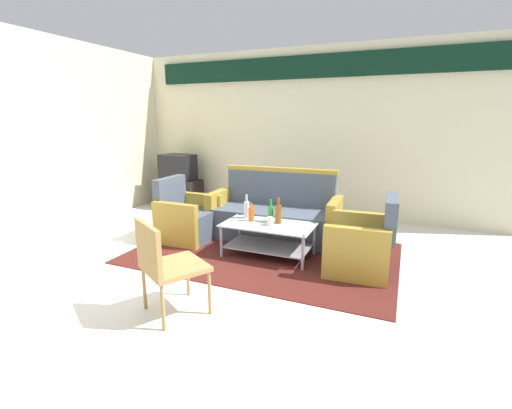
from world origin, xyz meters
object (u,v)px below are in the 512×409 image
Objects in this scene: armchair_right at (361,246)px; cup at (270,221)px; couch at (274,216)px; bottle_orange at (251,214)px; bottle_green at (271,213)px; bottle_clear at (247,209)px; television at (178,167)px; armchair_left at (187,219)px; wicker_chair at (164,261)px; tv_stand at (179,193)px; coffee_table at (268,235)px; bottle_brown at (278,214)px.

cup is at bearing 88.56° from armchair_right.
couch is 0.67m from bottle_orange.
bottle_green is 0.91× the size of bottle_clear.
television reaches higher than bottle_orange.
armchair_left and armchair_right have the same top height.
bottle_orange is at bearing 81.50° from couch.
armchair_left is 3.66× the size of bottle_orange.
bottle_orange is at bearing 150.62° from television.
wicker_chair is at bearing 84.43° from couch.
cup is at bearing 107.93° from wicker_chair.
couch is at bearing -23.58° from tv_stand.
bottle_green reaches higher than cup.
armchair_left is 1.28m from bottle_green.
coffee_table is (-1.10, 0.01, -0.02)m from armchair_right.
television reaches higher than armchair_left.
couch is 2.52m from tv_stand.
tv_stand is at bearing 153.89° from wicker_chair.
television reaches higher than bottle_brown.
couch is at bearing 106.11° from cup.
coffee_table is 3.01m from tv_stand.
cup is 3.06m from tv_stand.
bottle_green is (-0.11, 0.03, -0.01)m from bottle_brown.
bottle_green is 0.17m from cup.
couch is at bearing 113.95° from bottle_brown.
bottle_green is at bearing 103.55° from couch.
armchair_right is 2.14m from wicker_chair.
bottle_brown reaches higher than tv_stand.
bottle_brown is at bearing 111.91° from couch.
coffee_table is 4.74× the size of bottle_orange.
armchair_left is 2.02m from wicker_chair.
television is at bearing 153.87° from wicker_chair.
bottle_clear is 0.48× the size of television.
bottle_clear is at bearing 121.89° from wicker_chair.
armchair_right is at bearing -5.37° from bottle_brown.
couch is 0.70m from bottle_brown.
bottle_orange is 1.65m from wicker_chair.
armchair_right is 8.50× the size of cup.
bottle_green is 0.43× the size of television.
tv_stand is (-2.48, 1.70, -0.01)m from coffee_table.
bottle_brown is 1.03× the size of bottle_clear.
armchair_left reaches higher than tv_stand.
armchair_left is 8.50× the size of cup.
bottle_brown is 0.49× the size of television.
bottle_orange is 2.79m from television.
couch is 2.15× the size of armchair_left.
coffee_table is 1.38× the size of tv_stand.
armchair_left reaches higher than coffee_table.
bottle_brown reaches higher than cup.
bottle_clear is 3.09× the size of cup.
bottle_brown is at bearing -15.47° from bottle_green.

